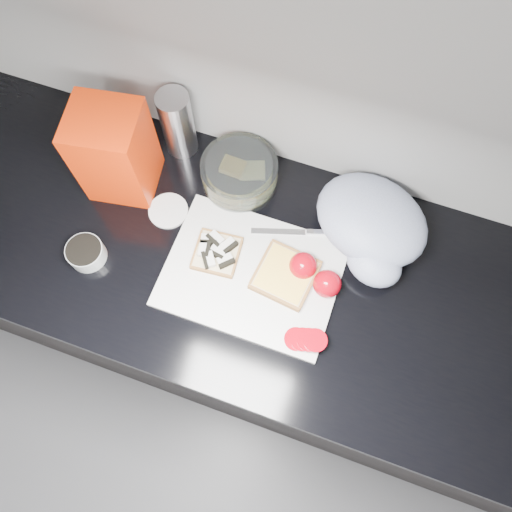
{
  "coord_description": "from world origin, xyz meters",
  "views": [
    {
      "loc": [
        0.24,
        0.8,
        2.0
      ],
      "look_at": [
        0.1,
        1.2,
        0.95
      ],
      "focal_mm": 35.0,
      "sensor_mm": 36.0,
      "label": 1
    }
  ],
  "objects": [
    {
      "name": "bread_left",
      "position": [
        0.0,
        1.19,
        0.92
      ],
      "size": [
        0.12,
        0.12,
        0.03
      ],
      "rotation": [
        0.0,
        0.0,
        0.09
      ],
      "color": "#C6BA8B",
      "rests_on": "cutting_board"
    },
    {
      "name": "tomato_slices",
      "position": [
        0.26,
        1.06,
        0.92
      ],
      "size": [
        0.1,
        0.07,
        0.02
      ],
      "rotation": [
        0.0,
        0.0,
        -0.25
      ],
      "color": "#A90310",
      "rests_on": "cutting_board"
    },
    {
      "name": "tub_lid",
      "position": [
        -0.15,
        1.26,
        0.9
      ],
      "size": [
        0.13,
        0.13,
        0.01
      ],
      "primitive_type": "cylinder",
      "rotation": [
        0.0,
        0.0,
        -0.37
      ],
      "color": "silver",
      "rests_on": "countertop"
    },
    {
      "name": "countertop",
      "position": [
        0.0,
        1.2,
        0.88
      ],
      "size": [
        3.5,
        0.64,
        0.04
      ],
      "primitive_type": "cube",
      "color": "black",
      "rests_on": "base_cabinet"
    },
    {
      "name": "cutting_board",
      "position": [
        0.1,
        1.17,
        0.91
      ],
      "size": [
        0.4,
        0.3,
        0.01
      ],
      "primitive_type": "cube",
      "color": "silver",
      "rests_on": "countertop"
    },
    {
      "name": "steel_canister",
      "position": [
        -0.19,
        1.44,
        1.0
      ],
      "size": [
        0.08,
        0.08,
        0.19
      ],
      "primitive_type": "cylinder",
      "color": "#AFAEB3",
      "rests_on": "countertop"
    },
    {
      "name": "whole_tomatoes",
      "position": [
        0.24,
        1.21,
        0.93
      ],
      "size": [
        0.13,
        0.09,
        0.07
      ],
      "rotation": [
        0.0,
        0.0,
        -0.03
      ],
      "color": "#A90310",
      "rests_on": "countertop"
    },
    {
      "name": "grocery_bag",
      "position": [
        0.33,
        1.36,
        0.96
      ],
      "size": [
        0.33,
        0.32,
        0.12
      ],
      "rotation": [
        0.0,
        0.0,
        -0.35
      ],
      "color": "#AEB7D6",
      "rests_on": "countertop"
    },
    {
      "name": "bread_right",
      "position": [
        0.17,
        1.19,
        0.92
      ],
      "size": [
        0.15,
        0.15,
        0.02
      ],
      "rotation": [
        0.0,
        0.0,
        -0.12
      ],
      "color": "#C6BA8B",
      "rests_on": "cutting_board"
    },
    {
      "name": "knife",
      "position": [
        0.17,
        1.31,
        0.91
      ],
      "size": [
        0.19,
        0.07,
        0.01
      ],
      "rotation": [
        0.0,
        0.0,
        0.31
      ],
      "color": "silver",
      "rests_on": "cutting_board"
    },
    {
      "name": "seed_tub",
      "position": [
        -0.28,
        1.08,
        0.92
      ],
      "size": [
        0.09,
        0.09,
        0.04
      ],
      "color": "#AEB3B3",
      "rests_on": "countertop"
    },
    {
      "name": "base_cabinet",
      "position": [
        0.0,
        1.2,
        0.43
      ],
      "size": [
        3.5,
        0.6,
        0.86
      ],
      "primitive_type": "cube",
      "color": "black",
      "rests_on": "ground"
    },
    {
      "name": "bread_bag",
      "position": [
        -0.29,
        1.3,
        1.02
      ],
      "size": [
        0.18,
        0.17,
        0.25
      ],
      "primitive_type": "cube",
      "rotation": [
        0.0,
        0.0,
        0.17
      ],
      "color": "red",
      "rests_on": "countertop"
    },
    {
      "name": "glass_bowl",
      "position": [
        -0.02,
        1.39,
        0.94
      ],
      "size": [
        0.19,
        0.19,
        0.08
      ],
      "rotation": [
        0.0,
        0.0,
        -0.03
      ],
      "color": "silver",
      "rests_on": "countertop"
    }
  ]
}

